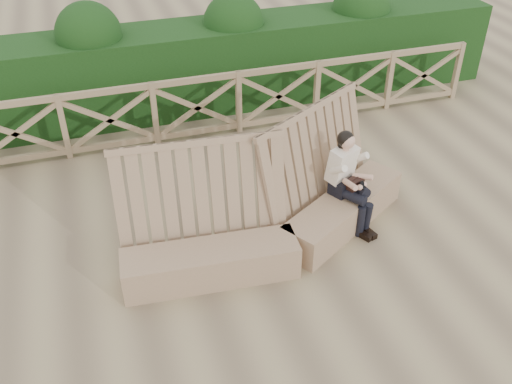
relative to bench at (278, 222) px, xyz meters
name	(u,v)px	position (x,y,z in m)	size (l,w,h in m)	color
ground	(265,269)	(-0.30, -0.38, -0.40)	(60.00, 60.00, 0.00)	brown
bench	(278,222)	(0.00, 0.00, 0.00)	(4.03, 1.75, 1.58)	#8D6F50
woman	(348,177)	(1.05, 0.21, 0.34)	(0.56, 0.85, 1.36)	black
guardrail	(197,108)	(-0.30, 3.12, 0.16)	(10.10, 0.09, 1.10)	#83674C
hedge	(181,69)	(-0.30, 4.32, 0.35)	(12.00, 1.20, 1.50)	black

